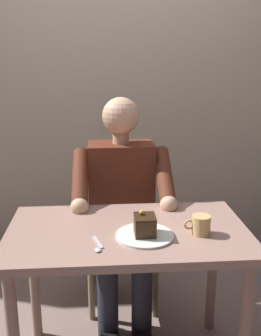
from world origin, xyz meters
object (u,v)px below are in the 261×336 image
object	(u,v)px
chair	(121,217)
coffee_cup	(201,225)
cake_slice	(145,225)
dessert_spoon	(98,246)
dining_table	(128,250)
seated_person	(122,206)

from	to	relation	value
chair	coffee_cup	size ratio (longest dim) A/B	8.01
cake_slice	coffee_cup	distance (m)	0.24
cake_slice	dessert_spoon	world-z (taller)	cake_slice
coffee_cup	dessert_spoon	distance (m)	0.45
dining_table	coffee_cup	world-z (taller)	coffee_cup
coffee_cup	seated_person	bearing A→B (deg)	-59.53
dessert_spoon	coffee_cup	bearing A→B (deg)	-168.50
coffee_cup	cake_slice	bearing A→B (deg)	1.19
cake_slice	dessert_spoon	size ratio (longest dim) A/B	0.72
chair	seated_person	distance (m)	0.22
cake_slice	seated_person	bearing A→B (deg)	-82.76
seated_person	dessert_spoon	bearing A→B (deg)	77.97
dining_table	chair	xyz separation A→B (m)	(0.00, -0.62, -0.11)
seated_person	coffee_cup	size ratio (longest dim) A/B	10.80
chair	dessert_spoon	world-z (taller)	chair
chair	seated_person	size ratio (longest dim) A/B	0.74
dining_table	dessert_spoon	distance (m)	0.23
dining_table	coffee_cup	size ratio (longest dim) A/B	9.20
cake_slice	dining_table	bearing A→B (deg)	-49.11
dessert_spoon	seated_person	bearing A→B (deg)	-102.03
seated_person	coffee_cup	xyz separation A→B (m)	(-0.31, 0.52, 0.11)
chair	dessert_spoon	xyz separation A→B (m)	(0.13, 0.78, 0.21)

